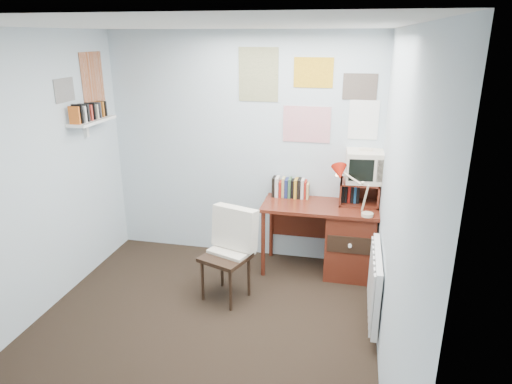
# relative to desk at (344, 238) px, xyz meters

# --- Properties ---
(ground) EXTENTS (3.50, 3.50, 0.00)m
(ground) POSITION_rel_desk_xyz_m (-1.17, -1.48, -0.41)
(ground) COLOR black
(ground) RESTS_ON ground
(back_wall) EXTENTS (3.00, 0.02, 2.50)m
(back_wall) POSITION_rel_desk_xyz_m (-1.17, 0.27, 0.84)
(back_wall) COLOR silver
(back_wall) RESTS_ON ground
(left_wall) EXTENTS (0.02, 3.50, 2.50)m
(left_wall) POSITION_rel_desk_xyz_m (-2.67, -1.48, 0.84)
(left_wall) COLOR silver
(left_wall) RESTS_ON ground
(right_wall) EXTENTS (0.02, 3.50, 2.50)m
(right_wall) POSITION_rel_desk_xyz_m (0.33, -1.48, 0.84)
(right_wall) COLOR silver
(right_wall) RESTS_ON ground
(ceiling) EXTENTS (3.00, 3.50, 0.02)m
(ceiling) POSITION_rel_desk_xyz_m (-1.17, -1.48, 2.09)
(ceiling) COLOR white
(ceiling) RESTS_ON back_wall
(desk) EXTENTS (1.20, 0.55, 0.76)m
(desk) POSITION_rel_desk_xyz_m (0.00, 0.00, 0.00)
(desk) COLOR maroon
(desk) RESTS_ON ground
(desk_chair) EXTENTS (0.56, 0.55, 0.87)m
(desk_chair) POSITION_rel_desk_xyz_m (-1.09, -0.76, 0.03)
(desk_chair) COLOR black
(desk_chair) RESTS_ON ground
(desk_lamp) EXTENTS (0.35, 0.32, 0.42)m
(desk_lamp) POSITION_rel_desk_xyz_m (0.20, -0.22, 0.57)
(desk_lamp) COLOR #B51B0C
(desk_lamp) RESTS_ON desk
(tv_riser) EXTENTS (0.40, 0.30, 0.25)m
(tv_riser) POSITION_rel_desk_xyz_m (0.12, 0.11, 0.48)
(tv_riser) COLOR maroon
(tv_riser) RESTS_ON desk
(crt_tv) EXTENTS (0.39, 0.37, 0.35)m
(crt_tv) POSITION_rel_desk_xyz_m (0.15, 0.13, 0.78)
(crt_tv) COLOR beige
(crt_tv) RESTS_ON tv_riser
(book_row) EXTENTS (0.60, 0.14, 0.22)m
(book_row) POSITION_rel_desk_xyz_m (-0.51, 0.18, 0.46)
(book_row) COLOR maroon
(book_row) RESTS_ON desk
(radiator) EXTENTS (0.09, 0.80, 0.60)m
(radiator) POSITION_rel_desk_xyz_m (0.29, -0.93, 0.01)
(radiator) COLOR white
(radiator) RESTS_ON right_wall
(wall_shelf) EXTENTS (0.20, 0.62, 0.24)m
(wall_shelf) POSITION_rel_desk_xyz_m (-2.57, -0.38, 1.21)
(wall_shelf) COLOR white
(wall_shelf) RESTS_ON left_wall
(posters_back) EXTENTS (1.20, 0.01, 0.90)m
(posters_back) POSITION_rel_desk_xyz_m (-0.47, 0.26, 1.44)
(posters_back) COLOR white
(posters_back) RESTS_ON back_wall
(posters_left) EXTENTS (0.01, 0.70, 0.60)m
(posters_left) POSITION_rel_desk_xyz_m (-2.67, -0.38, 1.59)
(posters_left) COLOR white
(posters_left) RESTS_ON left_wall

